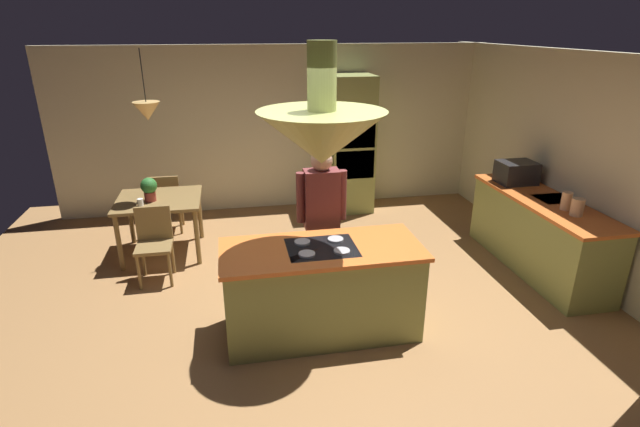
# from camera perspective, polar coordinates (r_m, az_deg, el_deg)

# --- Properties ---
(ground) EXTENTS (8.16, 8.16, 0.00)m
(ground) POSITION_cam_1_polar(r_m,az_deg,el_deg) (5.06, -0.26, -12.34)
(ground) COLOR #9E7042
(wall_back) EXTENTS (6.80, 0.10, 2.55)m
(wall_back) POSITION_cam_1_polar(r_m,az_deg,el_deg) (7.78, -5.06, 9.95)
(wall_back) COLOR beige
(wall_back) RESTS_ON ground
(wall_right) EXTENTS (0.10, 7.20, 2.55)m
(wall_right) POSITION_cam_1_polar(r_m,az_deg,el_deg) (6.25, 29.74, 4.34)
(wall_right) COLOR beige
(wall_right) RESTS_ON ground
(kitchen_island) EXTENTS (1.87, 0.82, 0.92)m
(kitchen_island) POSITION_cam_1_polar(r_m,az_deg,el_deg) (4.65, 0.19, -9.02)
(kitchen_island) COLOR #8C934C
(kitchen_island) RESTS_ON ground
(counter_run_right) EXTENTS (0.73, 2.16, 0.90)m
(counter_run_right) POSITION_cam_1_polar(r_m,az_deg,el_deg) (6.40, 24.52, -2.15)
(counter_run_right) COLOR #8C934C
(counter_run_right) RESTS_ON ground
(oven_tower) EXTENTS (0.66, 0.62, 2.12)m
(oven_tower) POSITION_cam_1_polar(r_m,az_deg,el_deg) (7.62, 3.66, 8.11)
(oven_tower) COLOR #8C934C
(oven_tower) RESTS_ON ground
(dining_table) EXTENTS (1.04, 0.94, 0.76)m
(dining_table) POSITION_cam_1_polar(r_m,az_deg,el_deg) (6.47, -18.48, 0.86)
(dining_table) COLOR olive
(dining_table) RESTS_ON ground
(person_at_island) EXTENTS (0.53, 0.22, 1.65)m
(person_at_island) POSITION_cam_1_polar(r_m,az_deg,el_deg) (5.06, 0.18, -0.22)
(person_at_island) COLOR tan
(person_at_island) RESTS_ON ground
(range_hood) EXTENTS (1.10, 1.10, 1.00)m
(range_hood) POSITION_cam_1_polar(r_m,az_deg,el_deg) (4.10, 0.22, 9.36)
(range_hood) COLOR #8C934C
(pendant_light_over_table) EXTENTS (0.32, 0.32, 0.82)m
(pendant_light_over_table) POSITION_cam_1_polar(r_m,az_deg,el_deg) (6.18, -19.80, 11.35)
(pendant_light_over_table) COLOR #E0B266
(chair_facing_island) EXTENTS (0.40, 0.40, 0.87)m
(chair_facing_island) POSITION_cam_1_polar(r_m,az_deg,el_deg) (5.89, -19.04, -2.88)
(chair_facing_island) COLOR olive
(chair_facing_island) RESTS_ON ground
(chair_by_back_wall) EXTENTS (0.40, 0.40, 0.87)m
(chair_by_back_wall) POSITION_cam_1_polar(r_m,az_deg,el_deg) (7.17, -17.72, 1.60)
(chair_by_back_wall) COLOR olive
(chair_by_back_wall) RESTS_ON ground
(potted_plant_on_table) EXTENTS (0.20, 0.20, 0.30)m
(potted_plant_on_table) POSITION_cam_1_polar(r_m,az_deg,el_deg) (6.33, -19.59, 2.86)
(potted_plant_on_table) COLOR #99382D
(potted_plant_on_table) RESTS_ON dining_table
(cup_on_table) EXTENTS (0.07, 0.07, 0.09)m
(cup_on_table) POSITION_cam_1_polar(r_m,az_deg,el_deg) (6.24, -20.51, 1.25)
(cup_on_table) COLOR white
(cup_on_table) RESTS_ON dining_table
(canister_flour) EXTENTS (0.13, 0.13, 0.19)m
(canister_flour) POSITION_cam_1_polar(r_m,az_deg,el_deg) (5.83, 28.18, 0.67)
(canister_flour) COLOR #E0B78C
(canister_flour) RESTS_ON counter_run_right
(canister_sugar) EXTENTS (0.11, 0.11, 0.20)m
(canister_sugar) POSITION_cam_1_polar(r_m,az_deg,el_deg) (5.96, 27.15, 1.33)
(canister_sugar) COLOR #E0B78C
(canister_sugar) RESTS_ON counter_run_right
(microwave_on_counter) EXTENTS (0.46, 0.36, 0.28)m
(microwave_on_counter) POSITION_cam_1_polar(r_m,az_deg,el_deg) (6.71, 22.24, 4.52)
(microwave_on_counter) COLOR #232326
(microwave_on_counter) RESTS_ON counter_run_right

